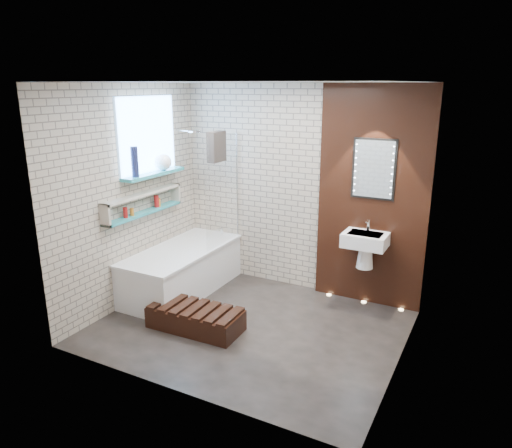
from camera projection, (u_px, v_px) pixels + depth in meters
The scene contains 15 objects.
ground at pixel (250, 327), 5.28m from camera, with size 3.20×3.20×0.00m, color black.
room_shell at pixel (249, 214), 4.91m from camera, with size 3.24×3.20×2.60m.
walnut_panel at pixel (372, 198), 5.57m from camera, with size 1.30×0.06×2.60m, color black.
clerestory_window at pixel (148, 143), 5.73m from camera, with size 0.18×1.00×0.94m.
display_niche at pixel (144, 203), 5.75m from camera, with size 0.14×1.30×0.26m.
bathtub at pixel (182, 270), 6.12m from camera, with size 0.79×1.74×0.70m.
bath_screen at pixel (222, 191), 6.06m from camera, with size 0.01×0.78×1.40m, color white.
towel at pixel (216, 147), 5.80m from camera, with size 0.11×0.28×0.37m, color #282320.
shower_head at pixel (195, 131), 6.10m from camera, with size 0.18×0.18×0.02m, color silver.
washbasin at pixel (365, 245), 5.54m from camera, with size 0.50×0.36×0.58m.
led_mirror at pixel (374, 169), 5.44m from camera, with size 0.50×0.02×0.70m.
walnut_step at pixel (196, 319), 5.22m from camera, with size 1.03×0.46×0.23m, color black.
niche_bottles at pixel (146, 206), 5.79m from camera, with size 0.06×0.65×0.15m.
sill_vases at pixel (157, 162), 5.82m from camera, with size 0.20×0.66×0.35m.
floor_uplights at pixel (364, 302), 5.87m from camera, with size 0.96×0.06×0.01m.
Camera 1 is at (2.26, -4.17, 2.58)m, focal length 33.49 mm.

